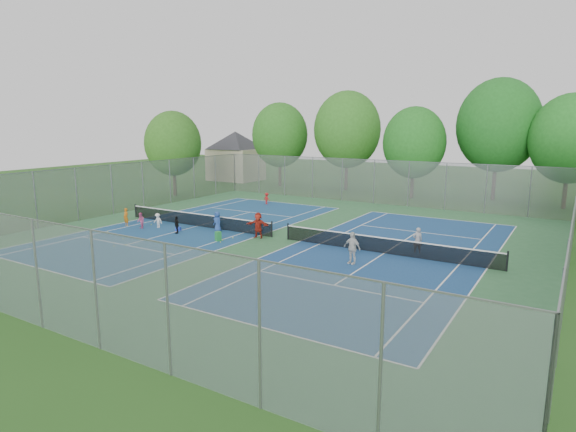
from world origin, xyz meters
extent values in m
plane|color=#235019|center=(0.00, 0.00, 0.00)|extent=(120.00, 120.00, 0.00)
cube|color=#2F653A|center=(0.00, 0.00, 0.01)|extent=(32.00, 32.00, 0.01)
cube|color=navy|center=(-7.00, 0.00, 0.02)|extent=(10.97, 23.77, 0.01)
cube|color=navy|center=(7.00, 0.00, 0.02)|extent=(10.97, 23.77, 0.01)
cube|color=black|center=(-7.00, 0.00, 0.46)|extent=(12.87, 0.10, 0.91)
cube|color=black|center=(7.00, 0.00, 0.46)|extent=(12.87, 0.10, 0.91)
cube|color=gray|center=(0.00, 16.00, 2.00)|extent=(32.00, 0.10, 4.00)
cube|color=gray|center=(0.00, -16.00, 2.00)|extent=(32.00, 0.10, 4.00)
cube|color=gray|center=(-16.00, 0.00, 2.00)|extent=(0.10, 32.00, 4.00)
cube|color=gray|center=(16.00, 0.00, 2.00)|extent=(0.10, 32.00, 4.00)
cube|color=#B7A88C|center=(-22.00, 24.00, 2.00)|extent=(6.00, 5.00, 4.00)
pyramid|color=#2D2D33|center=(-22.00, 24.00, 6.20)|extent=(11.03, 11.03, 2.20)
cylinder|color=#443326|center=(-14.00, 22.00, 1.75)|extent=(0.36, 0.36, 3.50)
ellipsoid|color=#27621C|center=(-14.00, 22.00, 5.90)|extent=(6.40, 6.40, 7.36)
cylinder|color=#443326|center=(-6.00, 23.00, 1.93)|extent=(0.36, 0.36, 3.85)
ellipsoid|color=#2B661D|center=(-6.00, 23.00, 6.55)|extent=(7.20, 7.20, 8.28)
cylinder|color=#443326|center=(2.00, 21.00, 1.57)|extent=(0.36, 0.36, 3.15)
ellipsoid|color=#1F631C|center=(2.00, 21.00, 5.40)|extent=(6.00, 6.00, 6.90)
cylinder|color=#443326|center=(9.00, 24.00, 2.10)|extent=(0.36, 0.36, 4.20)
ellipsoid|color=#1A5B1B|center=(9.00, 24.00, 7.05)|extent=(7.60, 7.60, 8.74)
cylinder|color=#443326|center=(15.00, 22.00, 1.75)|extent=(0.36, 0.36, 3.50)
ellipsoid|color=#1E661D|center=(15.00, 22.00, 5.97)|extent=(6.60, 6.60, 7.59)
cylinder|color=#443326|center=(-19.00, 10.00, 1.57)|extent=(0.36, 0.36, 3.15)
ellipsoid|color=#2C5F1B|center=(-19.00, 10.00, 5.25)|extent=(5.60, 5.60, 6.44)
cube|color=blue|center=(-7.12, -1.79, 0.14)|extent=(0.41, 0.41, 0.27)
cube|color=green|center=(-2.92, -2.61, 0.31)|extent=(0.40, 0.40, 0.62)
imported|color=#C46312|center=(-11.45, -2.55, 0.65)|extent=(0.51, 0.37, 1.29)
imported|color=#D45286|center=(-9.80, -2.67, 0.57)|extent=(0.69, 0.63, 1.14)
imported|color=white|center=(-8.99, -1.85, 0.53)|extent=(0.71, 0.45, 1.05)
imported|color=black|center=(-6.61, -2.44, 0.59)|extent=(0.75, 0.57, 1.18)
imported|color=#26478C|center=(-4.64, -0.60, 0.70)|extent=(0.78, 0.61, 1.40)
imported|color=#A12417|center=(-1.27, -0.60, 0.84)|extent=(1.61, 0.75, 1.67)
imported|color=#AA1819|center=(-8.06, 10.45, 0.53)|extent=(0.75, 0.52, 1.06)
imported|color=gray|center=(8.56, 1.03, 0.76)|extent=(0.66, 0.60, 1.51)
imported|color=silver|center=(6.25, -2.79, 0.86)|extent=(1.07, 0.61, 1.72)
sphere|color=#C7D732|center=(-11.34, -2.57, 0.03)|extent=(0.07, 0.07, 0.07)
sphere|color=#C2DF33|center=(-10.90, -4.59, 0.03)|extent=(0.07, 0.07, 0.07)
sphere|color=#C3DF33|center=(-8.36, -5.43, 0.03)|extent=(0.07, 0.07, 0.07)
sphere|color=#DAF037|center=(-7.29, -6.99, 0.03)|extent=(0.07, 0.07, 0.07)
sphere|color=#BDDB32|center=(-10.06, -1.50, 0.03)|extent=(0.07, 0.07, 0.07)
sphere|color=#B6DC33|center=(-6.96, -6.40, 0.03)|extent=(0.07, 0.07, 0.07)
sphere|color=#CBD631|center=(-9.79, -6.66, 0.03)|extent=(0.07, 0.07, 0.07)
sphere|color=#A8C92E|center=(-2.72, -2.42, 0.03)|extent=(0.07, 0.07, 0.07)
sphere|color=yellow|center=(-2.56, -1.59, 0.03)|extent=(0.07, 0.07, 0.07)
sphere|color=#B0CE2F|center=(-2.50, -2.90, 0.03)|extent=(0.07, 0.07, 0.07)
camera|label=1|loc=(16.12, -25.26, 7.29)|focal=30.00mm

